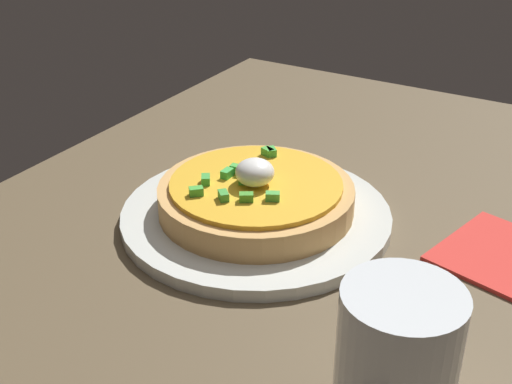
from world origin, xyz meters
TOP-DOWN VIEW (x-y plane):
  - dining_table at (0.00, 0.00)cm, footprint 90.44×72.02cm
  - plate at (0.70, -7.71)cm, footprint 26.45×26.45cm
  - pizza at (0.72, -7.71)cm, footprint 19.05×19.05cm
  - cup_near at (18.60, 12.89)cm, footprint 7.60×7.60cm
  - napkin at (-4.95, 15.44)cm, footprint 13.84×13.84cm

SIDE VIEW (x-z plane):
  - dining_table at x=0.00cm, z-range 0.00..2.32cm
  - napkin at x=-4.95cm, z-range 2.32..2.72cm
  - plate at x=0.70cm, z-range 2.32..3.56cm
  - pizza at x=0.72cm, z-range 2.34..8.03cm
  - cup_near at x=18.60cm, z-range 2.07..12.51cm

